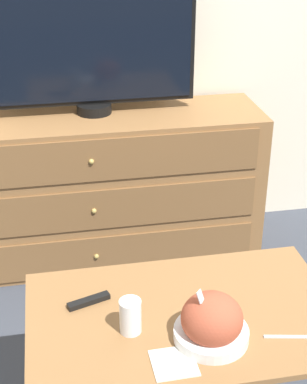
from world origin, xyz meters
TOP-DOWN VIEW (x-y plane):
  - ground_plane at (0.00, 0.00)m, footprint 12.00×12.00m
  - dresser at (0.01, -0.25)m, footprint 1.66×0.45m
  - tv at (0.06, -0.19)m, footprint 0.94×0.16m
  - coffee_table at (0.21, -1.40)m, footprint 0.98×0.62m
  - takeout_bowl at (0.26, -1.52)m, footprint 0.22×0.22m
  - drink_cup at (0.04, -1.45)m, footprint 0.07×0.07m
  - napkin at (0.14, -1.60)m, footprint 0.13×0.13m
  - knife at (0.51, -1.56)m, footprint 0.17×0.04m
  - remote_control at (-0.08, -1.29)m, footprint 0.14×0.07m

SIDE VIEW (x-z plane):
  - ground_plane at x=0.00m, z-range 0.00..0.00m
  - dresser at x=0.01m, z-range 0.00..0.74m
  - coffee_table at x=0.21m, z-range 0.18..0.67m
  - napkin at x=0.14m, z-range 0.49..0.50m
  - knife at x=0.51m, z-range 0.49..0.50m
  - remote_control at x=-0.08m, z-range 0.49..0.51m
  - drink_cup at x=0.04m, z-range 0.49..0.60m
  - takeout_bowl at x=0.26m, z-range 0.47..0.65m
  - tv at x=0.06m, z-range 0.75..1.41m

